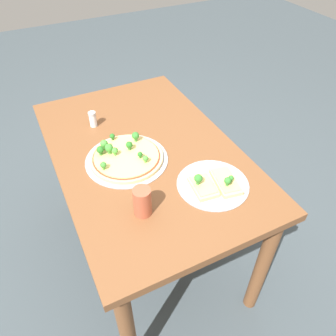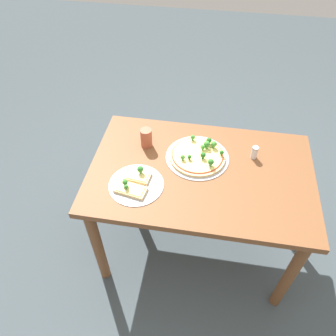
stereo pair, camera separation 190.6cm
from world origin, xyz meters
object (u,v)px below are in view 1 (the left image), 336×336
at_px(pizza_tray_slice, 214,183).
at_px(condiment_shaker, 93,119).
at_px(pizza_tray_whole, 126,157).
at_px(drinking_cup, 142,202).
at_px(dining_table, 146,168).

height_order(pizza_tray_slice, condiment_shaker, condiment_shaker).
distance_m(pizza_tray_slice, condiment_shaker, 0.65).
bearing_deg(pizza_tray_whole, drinking_cup, 170.88).
bearing_deg(drinking_cup, condiment_shaker, 0.08).
distance_m(drinking_cup, condiment_shaker, 0.59).
distance_m(pizza_tray_whole, condiment_shaker, 0.30).
relative_size(pizza_tray_slice, drinking_cup, 2.48).
bearing_deg(pizza_tray_slice, drinking_cup, 90.31).
bearing_deg(dining_table, drinking_cup, 156.02).
bearing_deg(dining_table, pizza_tray_slice, -154.59).
relative_size(pizza_tray_whole, drinking_cup, 3.07).
bearing_deg(condiment_shaker, pizza_tray_slice, -153.37).
bearing_deg(pizza_tray_whole, pizza_tray_slice, -139.84).
relative_size(drinking_cup, condiment_shaker, 1.51).
height_order(pizza_tray_slice, drinking_cup, drinking_cup).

